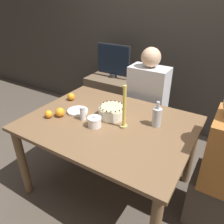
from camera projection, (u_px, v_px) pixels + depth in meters
name	position (u px, v px, depth m)	size (l,w,h in m)	color
ground_plane	(109.00, 185.00, 2.16)	(12.00, 12.00, 0.00)	#4C4238
wall_behind	(172.00, 29.00, 2.58)	(8.00, 0.05, 2.60)	#38332D
dining_table	(109.00, 132.00, 1.86)	(1.36, 1.04, 0.73)	brown
cake	(112.00, 112.00, 1.86)	(0.23, 0.23, 0.11)	white
sugar_bowl	(94.00, 122.00, 1.73)	(0.11, 0.11, 0.10)	white
sugar_shaker	(83.00, 113.00, 1.82)	(0.05, 0.05, 0.12)	white
plate_stack	(78.00, 111.00, 1.94)	(0.18, 0.18, 0.02)	white
candle	(124.00, 111.00, 1.66)	(0.06, 0.06, 0.35)	tan
bottle	(157.00, 117.00, 1.72)	(0.07, 0.07, 0.21)	#B2B7BC
orange_fruit_0	(60.00, 112.00, 1.87)	(0.08, 0.08, 0.08)	orange
orange_fruit_1	(71.00, 97.00, 2.16)	(0.07, 0.07, 0.07)	orange
orange_fruit_2	(49.00, 114.00, 1.85)	(0.07, 0.07, 0.07)	orange
person_man_blue_shirt	(146.00, 110.00, 2.43)	(0.40, 0.34, 1.22)	#595960
person_woman_floral	(219.00, 173.00, 1.61)	(0.34, 0.40, 1.17)	#473D33
side_cabinet	(113.00, 99.00, 3.12)	(0.64, 0.50, 0.67)	brown
tv_monitor	(113.00, 61.00, 2.85)	(0.48, 0.10, 0.43)	#2D2D33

